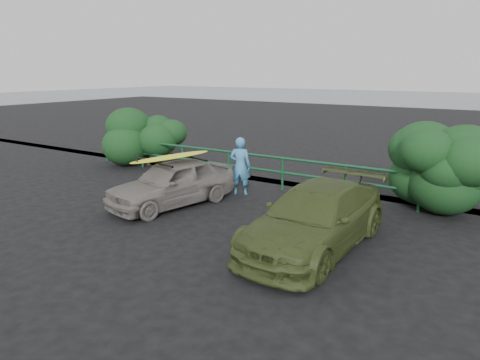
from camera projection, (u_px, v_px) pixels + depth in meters
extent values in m
plane|color=black|center=(143.00, 233.00, 9.76)|extent=(80.00, 80.00, 0.00)
plane|color=#515D63|center=(458.00, 98.00, 58.82)|extent=(200.00, 200.00, 0.00)
imported|color=slate|center=(172.00, 183.00, 11.67)|extent=(2.30, 3.95, 1.26)
imported|color=#3B4920|center=(315.00, 218.00, 8.83)|extent=(2.03, 4.54, 1.29)
imported|color=teal|center=(240.00, 166.00, 12.64)|extent=(0.73, 0.59, 1.73)
ellipsoid|color=yellow|center=(171.00, 157.00, 11.49)|extent=(1.09, 2.59, 0.08)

